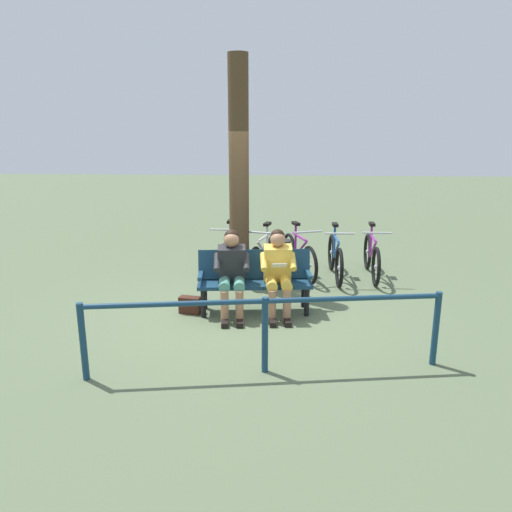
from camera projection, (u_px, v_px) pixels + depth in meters
The scene contains 13 objects.
ground_plane at pixel (243, 312), 7.02m from camera, with size 40.00×40.00×0.00m, color #566647.
bench at pixel (255, 276), 6.97m from camera, with size 1.64×0.63×0.87m.
person_reading at pixel (278, 269), 6.78m from camera, with size 0.52×0.79×1.20m.
person_companion at pixel (232, 269), 6.75m from camera, with size 0.52×0.79×1.20m.
handbag at pixel (190, 305), 6.95m from camera, with size 0.30×0.14×0.24m, color #3F1E14.
tree_trunk at pixel (239, 175), 7.79m from camera, with size 0.32×0.32×3.65m, color #4C3823.
litter_bin at pixel (280, 263), 8.07m from camera, with size 0.34×0.34×0.78m.
bicycle_green at pixel (372, 257), 8.56m from camera, with size 0.48×1.68×0.94m.
bicycle_red at pixel (335, 258), 8.51m from camera, with size 0.48×1.68×0.94m.
bicycle_orange at pixel (299, 256), 8.62m from camera, with size 0.66×1.61×0.94m.
bicycle_blue at pixel (264, 257), 8.58m from camera, with size 0.59×1.64×0.94m.
bicycle_black at pixel (229, 253), 8.80m from camera, with size 0.48×1.68×0.94m.
railing_fence at pixel (265, 319), 5.16m from camera, with size 3.81×0.62×0.85m.
Camera 1 is at (-0.55, 6.55, 2.58)m, focal length 34.37 mm.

